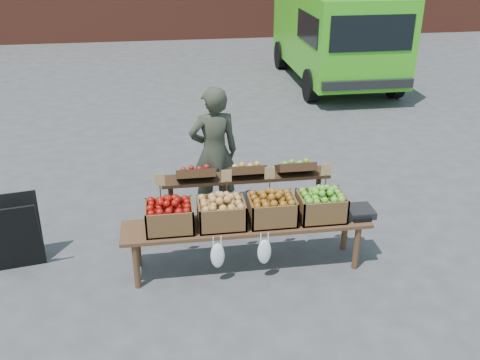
{
  "coord_description": "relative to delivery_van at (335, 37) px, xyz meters",
  "views": [
    {
      "loc": [
        -0.27,
        -5.32,
        3.49
      ],
      "look_at": [
        0.53,
        0.14,
        0.85
      ],
      "focal_mm": 40.0,
      "sensor_mm": 36.0,
      "label": 1
    }
  ],
  "objects": [
    {
      "name": "delivery_van",
      "position": [
        0.0,
        0.0,
        0.0
      ],
      "size": [
        2.23,
        4.86,
        2.18
      ],
      "primitive_type": null,
      "rotation": [
        0.0,
        0.0,
        -0.0
      ],
      "color": "green",
      "rests_on": "ground"
    },
    {
      "name": "ground",
      "position": [
        -3.86,
        -7.16,
        -1.09
      ],
      "size": [
        80.0,
        80.0,
        0.0
      ],
      "primitive_type": "plane",
      "color": "#464648"
    },
    {
      "name": "chalkboard_sign",
      "position": [
        -5.86,
        -7.15,
        -0.66
      ],
      "size": [
        0.6,
        0.4,
        0.85
      ],
      "primitive_type": null,
      "rotation": [
        0.0,
        0.0,
        0.16
      ],
      "color": "black",
      "rests_on": "ground"
    },
    {
      "name": "back_table",
      "position": [
        -3.22,
        -6.8,
        -0.57
      ],
      "size": [
        2.1,
        0.44,
        1.04
      ],
      "primitive_type": null,
      "color": "#321E10",
      "rests_on": "ground"
    },
    {
      "name": "crate_green_apples",
      "position": [
        -2.5,
        -7.52,
        -0.38
      ],
      "size": [
        0.5,
        0.4,
        0.28
      ],
      "primitive_type": null,
      "color": "#3A7B17",
      "rests_on": "display_bench"
    },
    {
      "name": "crate_golden_apples",
      "position": [
        -4.15,
        -7.52,
        -0.38
      ],
      "size": [
        0.5,
        0.4,
        0.28
      ],
      "primitive_type": null,
      "color": "maroon",
      "rests_on": "display_bench"
    },
    {
      "name": "crate_russet_pears",
      "position": [
        -3.6,
        -7.52,
        -0.38
      ],
      "size": [
        0.5,
        0.4,
        0.28
      ],
      "primitive_type": null,
      "color": "gold",
      "rests_on": "display_bench"
    },
    {
      "name": "weighing_scale",
      "position": [
        -2.08,
        -7.52,
        -0.48
      ],
      "size": [
        0.34,
        0.3,
        0.08
      ],
      "primitive_type": "cube",
      "color": "black",
      "rests_on": "display_bench"
    },
    {
      "name": "crate_red_apples",
      "position": [
        -3.05,
        -7.52,
        -0.38
      ],
      "size": [
        0.5,
        0.4,
        0.28
      ],
      "primitive_type": null,
      "color": "#8B5314",
      "rests_on": "display_bench"
    },
    {
      "name": "display_bench",
      "position": [
        -3.33,
        -7.52,
        -0.8
      ],
      "size": [
        2.7,
        0.56,
        0.57
      ],
      "primitive_type": null,
      "color": "#4E311D",
      "rests_on": "ground"
    },
    {
      "name": "vendor",
      "position": [
        -3.54,
        -6.21,
        -0.22
      ],
      "size": [
        0.68,
        0.49,
        1.74
      ],
      "primitive_type": "imported",
      "rotation": [
        0.0,
        0.0,
        3.27
      ],
      "color": "#323528",
      "rests_on": "ground"
    }
  ]
}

